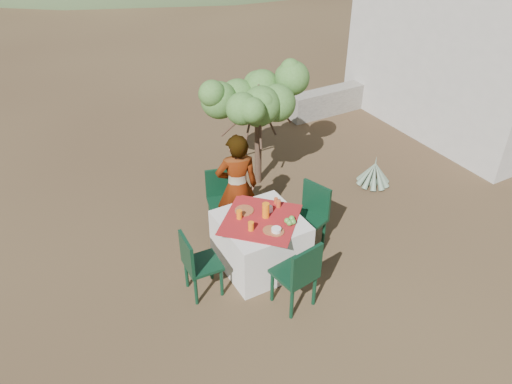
{
  "coord_description": "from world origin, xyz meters",
  "views": [
    {
      "loc": [
        -3.02,
        -4.54,
        4.65
      ],
      "look_at": [
        -0.31,
        0.31,
        0.9
      ],
      "focal_mm": 35.0,
      "sensor_mm": 36.0,
      "label": 1
    }
  ],
  "objects_px": {
    "chair_far": "(222,197)",
    "chair_near": "(299,273)",
    "chair_left": "(197,262)",
    "juice_pitcher": "(266,210)",
    "agave": "(374,174)",
    "table": "(260,242)",
    "chair_right": "(310,214)",
    "guesthouse": "(480,48)",
    "shrub_tree": "(260,104)",
    "person": "(237,187)"
  },
  "relations": [
    {
      "from": "chair_far",
      "to": "chair_near",
      "type": "xyz_separation_m",
      "value": [
        0.08,
        -1.93,
        0.03
      ]
    },
    {
      "from": "chair_far",
      "to": "person",
      "type": "xyz_separation_m",
      "value": [
        0.11,
        -0.29,
        0.3
      ]
    },
    {
      "from": "chair_near",
      "to": "chair_left",
      "type": "bearing_deg",
      "value": -48.2
    },
    {
      "from": "chair_near",
      "to": "agave",
      "type": "bearing_deg",
      "value": -155.66
    },
    {
      "from": "agave",
      "to": "table",
      "type": "bearing_deg",
      "value": -163.22
    },
    {
      "from": "guesthouse",
      "to": "person",
      "type": "bearing_deg",
      "value": -169.22
    },
    {
      "from": "chair_far",
      "to": "chair_right",
      "type": "xyz_separation_m",
      "value": [
        0.87,
        -1.02,
        0.03
      ]
    },
    {
      "from": "agave",
      "to": "chair_near",
      "type": "bearing_deg",
      "value": -147.29
    },
    {
      "from": "chair_right",
      "to": "shrub_tree",
      "type": "xyz_separation_m",
      "value": [
        0.25,
        1.87,
        0.87
      ]
    },
    {
      "from": "guesthouse",
      "to": "agave",
      "type": "bearing_deg",
      "value": -162.33
    },
    {
      "from": "table",
      "to": "person",
      "type": "height_order",
      "value": "person"
    },
    {
      "from": "chair_right",
      "to": "guesthouse",
      "type": "relative_size",
      "value": 0.23
    },
    {
      "from": "person",
      "to": "agave",
      "type": "xyz_separation_m",
      "value": [
        2.62,
        0.06,
        -0.61
      ]
    },
    {
      "from": "chair_right",
      "to": "guesthouse",
      "type": "xyz_separation_m",
      "value": [
        5.26,
        1.87,
        0.96
      ]
    },
    {
      "from": "shrub_tree",
      "to": "chair_left",
      "type": "bearing_deg",
      "value": -135.5
    },
    {
      "from": "chair_right",
      "to": "juice_pitcher",
      "type": "xyz_separation_m",
      "value": [
        -0.72,
        0.0,
        0.32
      ]
    },
    {
      "from": "table",
      "to": "chair_right",
      "type": "height_order",
      "value": "chair_right"
    },
    {
      "from": "chair_left",
      "to": "chair_right",
      "type": "relative_size",
      "value": 0.94
    },
    {
      "from": "table",
      "to": "juice_pitcher",
      "type": "relative_size",
      "value": 6.28
    },
    {
      "from": "shrub_tree",
      "to": "agave",
      "type": "relative_size",
      "value": 2.95
    },
    {
      "from": "chair_near",
      "to": "person",
      "type": "distance_m",
      "value": 1.66
    },
    {
      "from": "chair_right",
      "to": "guesthouse",
      "type": "distance_m",
      "value": 5.67
    },
    {
      "from": "person",
      "to": "juice_pitcher",
      "type": "height_order",
      "value": "person"
    },
    {
      "from": "chair_near",
      "to": "chair_right",
      "type": "relative_size",
      "value": 1.01
    },
    {
      "from": "guesthouse",
      "to": "juice_pitcher",
      "type": "relative_size",
      "value": 20.28
    },
    {
      "from": "shrub_tree",
      "to": "juice_pitcher",
      "type": "relative_size",
      "value": 8.63
    },
    {
      "from": "chair_far",
      "to": "person",
      "type": "height_order",
      "value": "person"
    },
    {
      "from": "chair_far",
      "to": "chair_right",
      "type": "bearing_deg",
      "value": -34.69
    },
    {
      "from": "chair_left",
      "to": "juice_pitcher",
      "type": "distance_m",
      "value": 1.11
    },
    {
      "from": "shrub_tree",
      "to": "agave",
      "type": "height_order",
      "value": "shrub_tree"
    },
    {
      "from": "shrub_tree",
      "to": "agave",
      "type": "xyz_separation_m",
      "value": [
        1.61,
        -1.08,
        -1.21
      ]
    },
    {
      "from": "table",
      "to": "person",
      "type": "xyz_separation_m",
      "value": [
        0.04,
        0.74,
        0.44
      ]
    },
    {
      "from": "chair_right",
      "to": "agave",
      "type": "distance_m",
      "value": 2.05
    },
    {
      "from": "agave",
      "to": "juice_pitcher",
      "type": "bearing_deg",
      "value": -162.97
    },
    {
      "from": "chair_far",
      "to": "agave",
      "type": "xyz_separation_m",
      "value": [
        2.73,
        -0.23,
        -0.31
      ]
    },
    {
      "from": "chair_right",
      "to": "guesthouse",
      "type": "height_order",
      "value": "guesthouse"
    },
    {
      "from": "chair_near",
      "to": "juice_pitcher",
      "type": "xyz_separation_m",
      "value": [
        0.07,
        0.91,
        0.32
      ]
    },
    {
      "from": "chair_near",
      "to": "guesthouse",
      "type": "xyz_separation_m",
      "value": [
        6.05,
        2.79,
        0.95
      ]
    },
    {
      "from": "table",
      "to": "chair_near",
      "type": "distance_m",
      "value": 0.91
    },
    {
      "from": "chair_far",
      "to": "guesthouse",
      "type": "relative_size",
      "value": 0.22
    },
    {
      "from": "chair_left",
      "to": "guesthouse",
      "type": "xyz_separation_m",
      "value": [
        7.02,
        1.98,
        0.99
      ]
    },
    {
      "from": "person",
      "to": "juice_pitcher",
      "type": "xyz_separation_m",
      "value": [
        0.04,
        -0.73,
        0.05
      ]
    },
    {
      "from": "chair_left",
      "to": "juice_pitcher",
      "type": "xyz_separation_m",
      "value": [
        1.04,
        0.1,
        0.36
      ]
    },
    {
      "from": "chair_far",
      "to": "juice_pitcher",
      "type": "xyz_separation_m",
      "value": [
        0.15,
        -1.02,
        0.35
      ]
    },
    {
      "from": "table",
      "to": "chair_far",
      "type": "height_order",
      "value": "chair_far"
    },
    {
      "from": "chair_far",
      "to": "table",
      "type": "bearing_deg",
      "value": -71.43
    },
    {
      "from": "shrub_tree",
      "to": "guesthouse",
      "type": "bearing_deg",
      "value": 0.02
    },
    {
      "from": "table",
      "to": "guesthouse",
      "type": "relative_size",
      "value": 0.31
    },
    {
      "from": "chair_far",
      "to": "chair_near",
      "type": "relative_size",
      "value": 0.94
    },
    {
      "from": "chair_near",
      "to": "chair_left",
      "type": "height_order",
      "value": "chair_near"
    }
  ]
}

